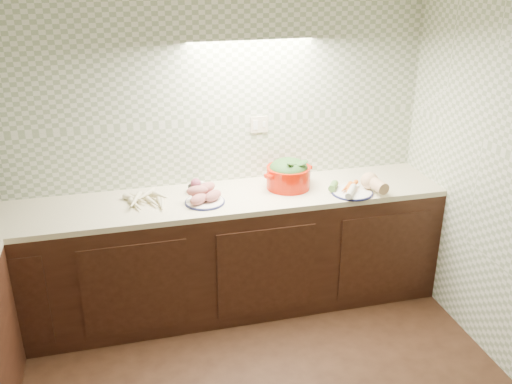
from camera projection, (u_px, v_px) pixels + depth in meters
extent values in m
cube|color=gray|center=(185.00, 133.00, 4.05)|extent=(3.60, 0.05, 2.60)
cube|color=beige|center=(259.00, 124.00, 4.18)|extent=(0.13, 0.01, 0.12)
cube|color=black|center=(196.00, 258.00, 4.15)|extent=(3.60, 0.60, 0.86)
cube|color=#F8EDC1|center=(193.00, 202.00, 3.97)|extent=(3.60, 0.60, 0.04)
cone|color=beige|center=(140.00, 202.00, 3.88)|extent=(0.17, 0.17, 0.04)
cone|color=beige|center=(141.00, 196.00, 3.97)|extent=(0.04, 0.18, 0.04)
cone|color=beige|center=(148.00, 201.00, 3.90)|extent=(0.09, 0.20, 0.04)
cone|color=beige|center=(139.00, 199.00, 3.92)|extent=(0.09, 0.18, 0.04)
cone|color=beige|center=(149.00, 203.00, 3.85)|extent=(0.06, 0.18, 0.05)
cone|color=beige|center=(168.00, 201.00, 3.89)|extent=(0.12, 0.20, 0.04)
cone|color=beige|center=(162.00, 200.00, 3.91)|extent=(0.12, 0.19, 0.04)
cone|color=beige|center=(166.00, 192.00, 3.99)|extent=(0.18, 0.16, 0.05)
cone|color=beige|center=(134.00, 195.00, 3.93)|extent=(0.10, 0.20, 0.04)
cone|color=beige|center=(158.00, 202.00, 3.84)|extent=(0.17, 0.18, 0.04)
cylinder|color=#131745|center=(205.00, 202.00, 3.91)|extent=(0.27, 0.27, 0.01)
cylinder|color=white|center=(205.00, 202.00, 3.91)|extent=(0.26, 0.26, 0.02)
ellipsoid|color=#AE615C|center=(199.00, 199.00, 3.85)|extent=(0.17, 0.13, 0.07)
ellipsoid|color=#AE615C|center=(213.00, 196.00, 3.90)|extent=(0.17, 0.13, 0.07)
ellipsoid|color=#AE615C|center=(201.00, 194.00, 3.93)|extent=(0.17, 0.13, 0.07)
ellipsoid|color=#AE615C|center=(197.00, 191.00, 3.88)|extent=(0.17, 0.13, 0.07)
ellipsoid|color=#AE615C|center=(206.00, 188.00, 3.93)|extent=(0.17, 0.13, 0.07)
cylinder|color=black|center=(198.00, 189.00, 4.08)|extent=(0.14, 0.14, 0.05)
sphere|color=maroon|center=(196.00, 183.00, 4.06)|extent=(0.08, 0.08, 0.08)
sphere|color=beige|center=(201.00, 184.00, 4.08)|extent=(0.05, 0.05, 0.05)
cylinder|color=#BB1300|center=(288.00, 177.00, 4.14)|extent=(0.41, 0.41, 0.16)
cube|color=#BB1300|center=(269.00, 177.00, 4.03)|extent=(0.06, 0.08, 0.03)
cube|color=#BB1300|center=(307.00, 167.00, 4.21)|extent=(0.06, 0.08, 0.03)
ellipsoid|color=#3A6A2A|center=(289.00, 169.00, 4.11)|extent=(0.28, 0.28, 0.16)
cylinder|color=#131745|center=(352.00, 192.00, 4.07)|extent=(0.30, 0.30, 0.01)
cylinder|color=white|center=(352.00, 192.00, 4.07)|extent=(0.28, 0.28, 0.02)
cone|color=orange|center=(345.00, 188.00, 4.08)|extent=(0.14, 0.15, 0.03)
cone|color=orange|center=(350.00, 188.00, 4.08)|extent=(0.15, 0.14, 0.03)
cone|color=orange|center=(353.00, 189.00, 4.06)|extent=(0.13, 0.15, 0.03)
cone|color=orange|center=(349.00, 185.00, 4.08)|extent=(0.15, 0.14, 0.03)
cylinder|color=silver|center=(351.00, 191.00, 4.00)|extent=(0.15, 0.18, 0.05)
cylinder|color=#407631|center=(333.00, 186.00, 4.09)|extent=(0.11, 0.13, 0.05)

